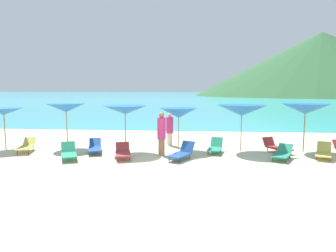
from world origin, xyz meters
name	(u,v)px	position (x,y,z in m)	size (l,w,h in m)	color
ground_plane	(186,135)	(0.00, 10.00, -0.15)	(50.00, 100.00, 0.30)	beige
ocean_water	(194,94)	(0.00, 230.85, 0.01)	(650.00, 440.00, 0.02)	#38B7CC
headland_hill	(320,64)	(63.53, 147.97, 15.87)	(125.95, 125.95, 31.74)	#2D5B33
umbrella_0	(4,112)	(-8.74, 3.63, 1.85)	(1.99, 1.99, 2.03)	#9E7F59
umbrella_1	(66,108)	(-5.84, 4.22, 2.01)	(1.95, 1.95, 2.23)	#9E7F59
umbrella_2	(125,110)	(-2.66, 3.48, 1.98)	(2.16, 2.16, 2.18)	#9E7F59
umbrella_3	(179,113)	(-0.22, 4.22, 1.80)	(1.95, 1.95, 2.04)	#9E7F59
umbrella_4	(242,110)	(2.75, 4.14, 1.95)	(2.53, 2.53, 2.21)	#9E7F59
umbrella_5	(305,109)	(5.68, 4.30, 2.02)	(2.32, 2.32, 2.27)	#9E7F59
lounge_chair_0	(95,147)	(-4.06, 3.19, 0.26)	(1.04, 1.80, 0.56)	#1E478C
lounge_chair_1	(182,153)	(0.02, 2.16, 0.30)	(1.20, 1.52, 0.70)	#1E478C
lounge_chair_2	(324,152)	(6.04, 2.93, 0.27)	(1.12, 1.59, 0.63)	#D8BF4C
lounge_chair_3	(282,153)	(4.23, 2.57, 0.26)	(1.22, 1.61, 0.57)	#268C66
lounge_chair_4	(26,146)	(-7.31, 3.03, 0.30)	(0.96, 1.71, 0.59)	#D8BF4C
lounge_chair_5	(69,153)	(-4.71, 1.81, 0.28)	(1.16, 1.58, 0.65)	#268C66
lounge_chair_7	(276,147)	(4.36, 4.04, 0.27)	(1.22, 1.55, 0.64)	#A53333
lounge_chair_8	(215,147)	(1.52, 3.66, 0.28)	(0.83, 1.48, 0.64)	#268C66
lounge_chair_9	(123,152)	(-2.47, 2.14, 0.28)	(0.98, 1.58, 0.60)	#A53333
beachgoer_2	(161,133)	(-0.91, 2.92, 1.01)	(0.37, 0.37, 1.91)	#A3704C
beachgoer_3	(170,129)	(-0.74, 5.29, 0.89)	(0.38, 0.38, 1.71)	beige
cruise_ship	(275,84)	(55.61, 200.41, 7.39)	(48.02, 11.61, 19.65)	silver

